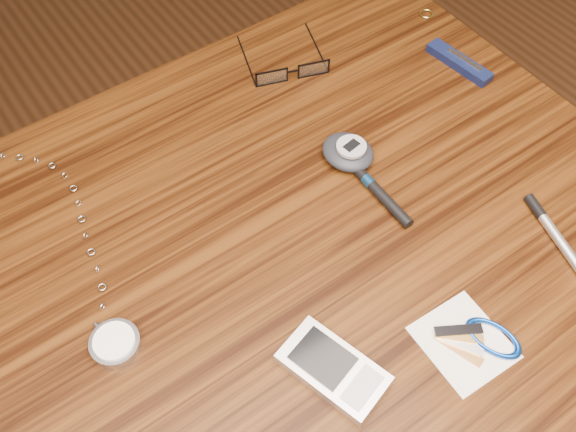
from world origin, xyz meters
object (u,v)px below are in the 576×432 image
at_px(pocket_watch, 109,331).
at_px(pocket_knife, 459,62).
at_px(notepad_keys, 478,340).
at_px(pedometer, 348,152).
at_px(desk, 249,317).
at_px(eyeglasses, 291,71).
at_px(silver_pen, 557,237).
at_px(pda_phone, 333,369).

relative_size(pocket_watch, pocket_knife, 3.87).
height_order(notepad_keys, pocket_knife, pocket_knife).
bearing_deg(pocket_knife, notepad_keys, -131.29).
bearing_deg(pedometer, pocket_knife, 10.44).
bearing_deg(pocket_watch, desk, -8.14).
height_order(pocket_watch, pedometer, pedometer).
distance_m(eyeglasses, pocket_watch, 0.43).
height_order(eyeglasses, silver_pen, eyeglasses).
bearing_deg(desk, notepad_keys, -53.04).
relative_size(desk, pocket_watch, 2.49).
distance_m(pedometer, silver_pen, 0.26).
bearing_deg(silver_pen, desk, 152.15).
bearing_deg(pedometer, silver_pen, -63.15).
bearing_deg(notepad_keys, pedometer, 80.87).
xyz_separation_m(eyeglasses, silver_pen, (0.09, -0.39, -0.00)).
xyz_separation_m(desk, pedometer, (0.20, 0.07, 0.11)).
bearing_deg(silver_pen, pda_phone, 175.80).
distance_m(desk, pocket_watch, 0.19).
distance_m(eyeglasses, pedometer, 0.16).
distance_m(eyeglasses, pda_phone, 0.43).
xyz_separation_m(pocket_knife, silver_pen, (-0.11, -0.28, -0.00)).
xyz_separation_m(pocket_watch, pedometer, (0.35, 0.04, 0.01)).
xyz_separation_m(desk, silver_pen, (0.32, -0.17, 0.11)).
xyz_separation_m(pedometer, notepad_keys, (-0.04, -0.27, -0.01)).
relative_size(eyeglasses, pocket_knife, 1.32).
distance_m(pocket_watch, silver_pen, 0.50).
bearing_deg(pocket_knife, silver_pen, -112.46).
xyz_separation_m(desk, pocket_knife, (0.43, 0.11, 0.11)).
bearing_deg(pocket_knife, pedometer, -169.56).
distance_m(pocket_watch, notepad_keys, 0.38).
relative_size(pocket_watch, silver_pen, 2.82).
bearing_deg(pocket_watch, pocket_knife, 8.57).
bearing_deg(desk, pocket_watch, 171.86).
height_order(desk, pocket_knife, pocket_knife).
bearing_deg(notepad_keys, pocket_knife, 48.71).
distance_m(pocket_watch, pda_phone, 0.23).
xyz_separation_m(pocket_watch, pda_phone, (0.16, -0.17, 0.00)).
relative_size(eyeglasses, pda_phone, 1.16).
relative_size(eyeglasses, silver_pen, 0.96).
bearing_deg(pedometer, pocket_watch, -172.69).
distance_m(eyeglasses, notepad_keys, 0.44).
relative_size(eyeglasses, notepad_keys, 1.37).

